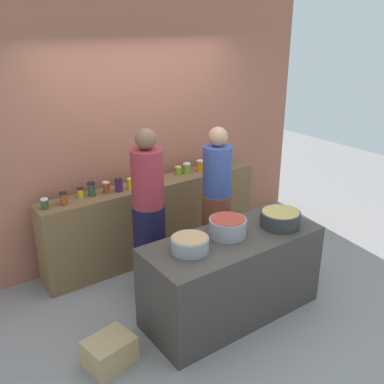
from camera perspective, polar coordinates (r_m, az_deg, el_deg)
name	(u,v)px	position (r m, az deg, el deg)	size (l,w,h in m)	color
ground	(212,297)	(4.64, 2.59, -13.47)	(12.00, 12.00, 0.00)	gray
storefront_wall	(137,127)	(5.14, -7.22, 8.37)	(4.80, 0.12, 3.00)	#A45D48
display_shelf	(155,219)	(5.20, -4.82, -3.53)	(2.70, 0.36, 0.93)	brown
prep_table	(232,276)	(4.22, 5.23, -10.82)	(1.70, 0.70, 0.81)	#3C3531
preserve_jar_0	(45,204)	(4.53, -18.63, -1.45)	(0.07, 0.07, 0.11)	#2D4C22
preserve_jar_1	(63,198)	(4.56, -16.39, -0.81)	(0.08, 0.08, 0.13)	brown
preserve_jar_2	(80,193)	(4.71, -14.32, -0.07)	(0.07, 0.07, 0.10)	gold
preserve_jar_3	(92,189)	(4.71, -12.95, 0.36)	(0.08, 0.08, 0.15)	#2F4530
preserve_jar_4	(106,187)	(4.76, -11.11, 0.59)	(0.07, 0.07, 0.13)	#943922
preserve_jar_5	(119,185)	(4.78, -9.52, 0.88)	(0.09, 0.09, 0.14)	#4B1C57
preserve_jar_6	(130,184)	(4.83, -8.03, 1.07)	(0.07, 0.07, 0.12)	yellow
preserve_jar_7	(140,181)	(4.86, -6.73, 1.42)	(0.08, 0.08, 0.15)	#431252
preserve_jar_8	(149,177)	(4.99, -5.64, 2.00)	(0.08, 0.08, 0.15)	#B93822
preserve_jar_9	(178,170)	(5.24, -1.80, 2.84)	(0.08, 0.08, 0.10)	olive
preserve_jar_10	(187,168)	(5.27, -0.66, 3.11)	(0.09, 0.09, 0.13)	olive
preserve_jar_11	(200,166)	(5.34, 1.04, 3.43)	(0.08, 0.08, 0.14)	orange
preserve_jar_12	(216,165)	(5.40, 3.12, 3.58)	(0.08, 0.08, 0.14)	#2D5D3D
preserve_jar_13	(223,162)	(5.51, 4.10, 3.94)	(0.08, 0.08, 0.14)	#40254A
preserve_jar_14	(228,159)	(5.61, 4.70, 4.26)	(0.07, 0.07, 0.14)	#BD3B0C
cooking_pot_left	(190,244)	(3.75, -0.27, -6.81)	(0.33, 0.33, 0.13)	gray
cooking_pot_center	(228,227)	(4.01, 4.66, -4.57)	(0.34, 0.34, 0.17)	gray
cooking_pot_right	(280,219)	(4.27, 11.40, -3.44)	(0.38, 0.38, 0.15)	#2D2D2D
cook_with_tongs	(149,220)	(4.41, -5.63, -3.65)	(0.33, 0.33, 1.73)	black
cook_in_cap	(216,206)	(4.82, 3.21, -1.85)	(0.32, 0.32, 1.63)	brown
bread_crate	(110,352)	(3.89, -10.67, -19.74)	(0.38, 0.30, 0.24)	tan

